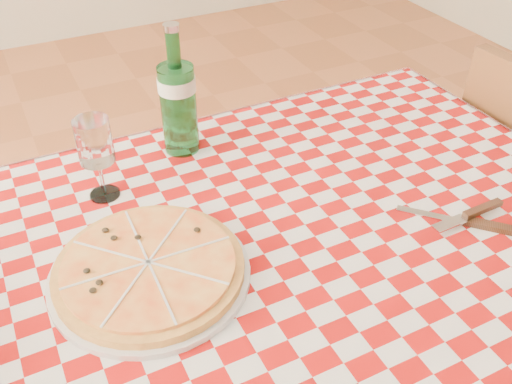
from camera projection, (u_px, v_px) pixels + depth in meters
dining_table at (279, 271)px, 1.10m from camera, size 1.20×0.80×0.75m
tablecloth at (280, 235)px, 1.04m from camera, size 1.30×0.90×0.01m
pizza_plate at (149, 268)px, 0.94m from camera, size 0.34×0.34×0.04m
water_bottle at (177, 91)px, 1.18m from camera, size 0.08×0.08×0.28m
wine_glass at (98, 159)px, 1.08m from camera, size 0.07×0.07×0.17m
cutlery at (464, 218)px, 1.06m from camera, size 0.27×0.25×0.02m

